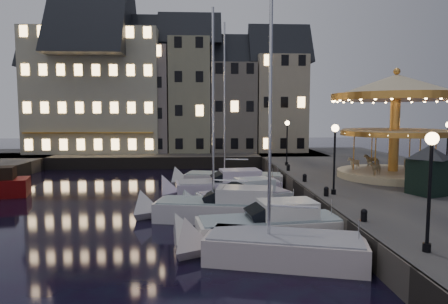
{
  "coord_description": "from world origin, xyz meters",
  "views": [
    {
      "loc": [
        -0.55,
        -22.12,
        6.08
      ],
      "look_at": [
        1.0,
        8.0,
        3.2
      ],
      "focal_mm": 32.0,
      "sensor_mm": 36.0,
      "label": 1
    }
  ],
  "objects": [
    {
      "name": "bollard_d",
      "position": [
        6.6,
        11.0,
        1.6
      ],
      "size": [
        0.3,
        0.3,
        0.57
      ],
      "color": "black",
      "rests_on": "quay_east"
    },
    {
      "name": "streetlamp_a",
      "position": [
        7.2,
        -9.0,
        4.02
      ],
      "size": [
        0.44,
        0.44,
        4.17
      ],
      "color": "black",
      "rests_on": "quay_east"
    },
    {
      "name": "quaywall_n",
      "position": [
        -6.0,
        22.0,
        0.65
      ],
      "size": [
        48.0,
        0.15,
        1.3
      ],
      "primitive_type": "cube",
      "color": "#47423A",
      "rests_on": "ground"
    },
    {
      "name": "motorboat_b",
      "position": [
        2.21,
        -3.71,
        0.64
      ],
      "size": [
        8.1,
        3.32,
        2.15
      ],
      "color": "white",
      "rests_on": "ground"
    },
    {
      "name": "ground",
      "position": [
        0.0,
        0.0,
        0.0
      ],
      "size": [
        160.0,
        160.0,
        0.0
      ],
      "primitive_type": "plane",
      "color": "black",
      "rests_on": "ground"
    },
    {
      "name": "motorboat_d",
      "position": [
        1.63,
        2.7,
        0.64
      ],
      "size": [
        6.94,
        4.25,
        2.15
      ],
      "color": "silver",
      "rests_on": "ground"
    },
    {
      "name": "bollard_b",
      "position": [
        6.6,
        0.5,
        1.6
      ],
      "size": [
        0.3,
        0.3,
        0.57
      ],
      "color": "black",
      "rests_on": "quay_east"
    },
    {
      "name": "motorboat_a",
      "position": [
        2.18,
        -6.25,
        0.54
      ],
      "size": [
        7.56,
        4.13,
        12.54
      ],
      "color": "silver",
      "rests_on": "ground"
    },
    {
      "name": "townhouse_nf",
      "position": [
        9.25,
        30.0,
        8.28
      ],
      "size": [
        6.82,
        8.0,
        13.8
      ],
      "color": "tan",
      "rests_on": "quay_north"
    },
    {
      "name": "hotel_corner",
      "position": [
        -14.0,
        30.0,
        9.78
      ],
      "size": [
        17.6,
        9.0,
        16.8
      ],
      "color": "beige",
      "rests_on": "quay_north"
    },
    {
      "name": "townhouse_nc",
      "position": [
        -8.0,
        30.0,
        8.78
      ],
      "size": [
        6.82,
        8.0,
        14.8
      ],
      "color": "gray",
      "rests_on": "quay_north"
    },
    {
      "name": "quay_north",
      "position": [
        -8.0,
        28.0,
        0.65
      ],
      "size": [
        44.0,
        12.0,
        1.3
      ],
      "primitive_type": "cube",
      "color": "#474442",
      "rests_on": "ground"
    },
    {
      "name": "carousel",
      "position": [
        13.7,
        6.93,
        6.67
      ],
      "size": [
        9.32,
        9.32,
        8.15
      ],
      "color": "#CBB688",
      "rests_on": "quay_east"
    },
    {
      "name": "townhouse_na",
      "position": [
        -19.5,
        30.0,
        7.78
      ],
      "size": [
        5.5,
        8.0,
        12.8
      ],
      "color": "gray",
      "rests_on": "quay_north"
    },
    {
      "name": "bollard_c",
      "position": [
        6.6,
        5.5,
        1.6
      ],
      "size": [
        0.3,
        0.3,
        0.57
      ],
      "color": "black",
      "rests_on": "quay_east"
    },
    {
      "name": "streetlamp_c",
      "position": [
        7.2,
        14.5,
        4.02
      ],
      "size": [
        0.44,
        0.44,
        4.17
      ],
      "color": "black",
      "rests_on": "quay_east"
    },
    {
      "name": "townhouse_ne",
      "position": [
        3.2,
        30.0,
        7.78
      ],
      "size": [
        6.16,
        8.0,
        12.8
      ],
      "color": "slate",
      "rests_on": "quay_north"
    },
    {
      "name": "motorboat_f",
      "position": [
        1.41,
        10.87,
        0.53
      ],
      "size": [
        9.19,
        4.0,
        12.17
      ],
      "color": "silver",
      "rests_on": "ground"
    },
    {
      "name": "streetlamp_d",
      "position": [
        18.5,
        8.0,
        4.02
      ],
      "size": [
        0.44,
        0.44,
        4.17
      ],
      "color": "black",
      "rests_on": "quay_east"
    },
    {
      "name": "quay_east",
      "position": [
        14.0,
        6.0,
        0.65
      ],
      "size": [
        16.0,
        56.0,
        1.3
      ],
      "primitive_type": "cube",
      "color": "#474442",
      "rests_on": "ground"
    },
    {
      "name": "townhouse_nd",
      "position": [
        -2.25,
        30.0,
        9.28
      ],
      "size": [
        5.5,
        8.0,
        15.8
      ],
      "color": "gray",
      "rests_on": "quay_north"
    },
    {
      "name": "quaywall_e",
      "position": [
        6.0,
        6.0,
        0.65
      ],
      "size": [
        0.15,
        44.0,
        1.3
      ],
      "primitive_type": "cube",
      "color": "#47423A",
      "rests_on": "ground"
    },
    {
      "name": "motorboat_e",
      "position": [
        0.85,
        7.1,
        0.64
      ],
      "size": [
        8.78,
        3.5,
        2.15
      ],
      "color": "silver",
      "rests_on": "ground"
    },
    {
      "name": "ticket_kiosk",
      "position": [
        12.74,
        0.61,
        3.29
      ],
      "size": [
        2.85,
        2.85,
        3.34
      ],
      "color": "black",
      "rests_on": "quay_east"
    },
    {
      "name": "streetlamp_b",
      "position": [
        7.2,
        1.0,
        4.02
      ],
      "size": [
        0.44,
        0.44,
        4.17
      ],
      "color": "black",
      "rests_on": "quay_east"
    },
    {
      "name": "motorboat_c",
      "position": [
        0.41,
        0.23,
        0.68
      ],
      "size": [
        9.34,
        3.96,
        12.36
      ],
      "color": "silver",
      "rests_on": "ground"
    },
    {
      "name": "townhouse_nb",
      "position": [
        -14.05,
        30.0,
        8.28
      ],
      "size": [
        6.16,
        8.0,
        13.8
      ],
      "color": "slate",
      "rests_on": "quay_north"
    },
    {
      "name": "bollard_a",
      "position": [
        6.6,
        -5.0,
        1.6
      ],
      "size": [
        0.3,
        0.3,
        0.57
      ],
      "color": "black",
      "rests_on": "quay_east"
    }
  ]
}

